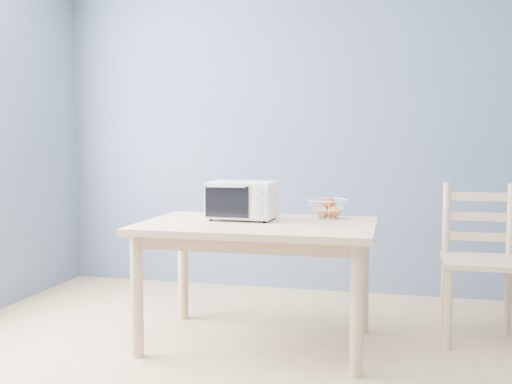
% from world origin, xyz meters
% --- Properties ---
extents(room, '(4.01, 4.51, 2.61)m').
position_xyz_m(room, '(0.00, 0.00, 1.30)').
color(room, tan).
rests_on(room, ground).
extents(dining_table, '(1.40, 0.90, 0.75)m').
position_xyz_m(dining_table, '(0.03, 0.87, 0.65)').
color(dining_table, '#D6AD80').
rests_on(dining_table, ground).
extents(toaster_oven, '(0.42, 0.31, 0.24)m').
position_xyz_m(toaster_oven, '(-0.11, 0.98, 0.88)').
color(toaster_oven, beige).
rests_on(toaster_oven, dining_table).
extents(fruit_basket, '(0.30, 0.30, 0.13)m').
position_xyz_m(fruit_basket, '(0.42, 1.17, 0.81)').
color(fruit_basket, white).
rests_on(fruit_basket, dining_table).
extents(dining_chair, '(0.46, 0.46, 0.97)m').
position_xyz_m(dining_chair, '(1.36, 1.27, 0.48)').
color(dining_chair, '#D6AD80').
rests_on(dining_chair, ground).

